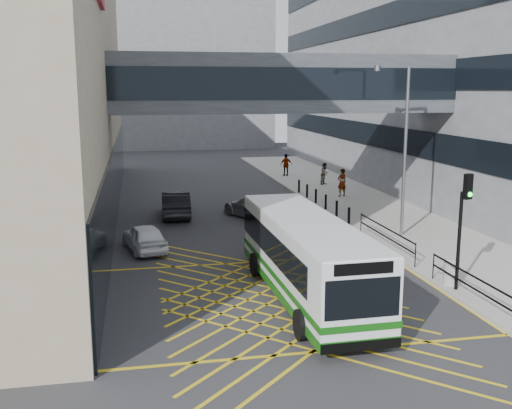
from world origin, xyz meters
TOP-DOWN VIEW (x-y plane):
  - ground at (0.00, 0.00)m, footprint 120.00×120.00m
  - building_right at (23.98, 24.00)m, footprint 24.09×44.00m
  - building_far at (-2.00, 60.00)m, footprint 28.00×16.00m
  - skybridge at (3.00, 12.00)m, footprint 20.00×4.10m
  - pavement at (9.00, 15.00)m, footprint 6.00×54.00m
  - box_junction at (0.00, 0.00)m, footprint 12.00×9.00m
  - bus at (0.91, -0.15)m, footprint 2.72×10.26m
  - car_white at (-4.50, 7.31)m, footprint 2.47×4.25m
  - car_dark at (-2.61, 14.48)m, footprint 2.02×4.80m
  - car_silver at (1.83, 13.26)m, footprint 3.70×4.99m
  - traffic_light at (6.42, -0.91)m, footprint 0.34×0.50m
  - street_lamp at (7.75, 7.15)m, footprint 1.85×0.34m
  - litter_bin at (6.48, -0.24)m, footprint 0.57×0.57m
  - kerb_railings at (6.15, 1.78)m, footprint 0.05×12.54m
  - bollards at (6.25, 15.00)m, footprint 0.14×10.14m
  - pedestrian_a at (8.67, 18.03)m, footprint 0.85×0.71m
  - pedestrian_b at (9.10, 23.09)m, footprint 0.89×0.87m
  - pedestrian_c at (7.38, 28.14)m, footprint 1.08×0.56m

SIDE VIEW (x-z plane):
  - ground at x=0.00m, z-range 0.00..0.00m
  - box_junction at x=0.00m, z-range 0.00..0.01m
  - pavement at x=9.00m, z-range 0.00..0.16m
  - bollards at x=6.25m, z-range 0.16..1.06m
  - car_white at x=-4.50m, z-range 0.00..1.27m
  - litter_bin at x=6.48m, z-range 0.16..1.14m
  - car_silver at x=1.83m, z-range 0.00..1.43m
  - car_dark at x=-2.61m, z-range 0.00..1.48m
  - kerb_railings at x=6.15m, z-range 0.38..1.38m
  - pedestrian_b at x=9.10m, z-range 0.16..1.77m
  - pedestrian_c at x=7.38m, z-range 0.16..1.94m
  - pedestrian_a at x=8.67m, z-range 0.16..2.02m
  - bus at x=0.91m, z-range 0.10..2.96m
  - traffic_light at x=6.42m, z-range 0.80..5.02m
  - street_lamp at x=7.75m, z-range 0.73..8.88m
  - skybridge at x=3.00m, z-range 6.00..9.00m
  - building_far at x=-2.00m, z-range 0.00..18.00m
  - building_right at x=23.98m, z-range 0.00..20.00m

